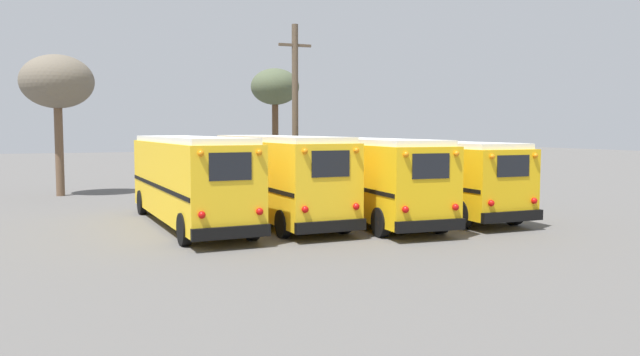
% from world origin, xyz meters
% --- Properties ---
extents(ground_plane, '(160.00, 160.00, 0.00)m').
position_xyz_m(ground_plane, '(0.00, 0.00, 0.00)').
color(ground_plane, '#5B5956').
extents(school_bus_0, '(2.84, 10.67, 3.29)m').
position_xyz_m(school_bus_0, '(-5.01, 0.98, 1.79)').
color(school_bus_0, yellow).
rests_on(school_bus_0, ground).
extents(school_bus_1, '(2.71, 9.98, 3.31)m').
position_xyz_m(school_bus_1, '(-1.67, 0.77, 1.78)').
color(school_bus_1, yellow).
rests_on(school_bus_1, ground).
extents(school_bus_2, '(3.01, 10.77, 3.21)m').
position_xyz_m(school_bus_2, '(1.67, -0.06, 1.74)').
color(school_bus_2, yellow).
rests_on(school_bus_2, ground).
extents(school_bus_3, '(2.63, 9.95, 3.06)m').
position_xyz_m(school_bus_3, '(5.01, 0.11, 1.68)').
color(school_bus_3, yellow).
rests_on(school_bus_3, ground).
extents(utility_pole, '(1.80, 0.33, 9.08)m').
position_xyz_m(utility_pole, '(2.23, 9.28, 4.66)').
color(utility_pole, brown).
rests_on(utility_pole, ground).
extents(bare_tree_0, '(2.94, 2.94, 7.26)m').
position_xyz_m(bare_tree_0, '(2.81, 14.37, 6.02)').
color(bare_tree_0, brown).
rests_on(bare_tree_0, ground).
extents(bare_tree_1, '(3.78, 3.78, 7.51)m').
position_xyz_m(bare_tree_1, '(-9.43, 14.11, 6.01)').
color(bare_tree_1, brown).
rests_on(bare_tree_1, ground).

